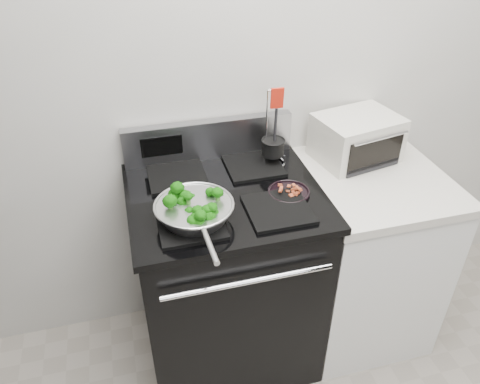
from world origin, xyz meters
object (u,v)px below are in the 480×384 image
object	(u,v)px
skillet	(194,210)
toaster_oven	(356,138)
gas_range	(227,275)
utensil_holder	(273,151)
bacon_plate	(289,190)

from	to	relation	value
skillet	toaster_oven	size ratio (longest dim) A/B	1.17
gas_range	utensil_holder	distance (m)	0.61
utensil_holder	bacon_plate	bearing A→B (deg)	-89.44
skillet	utensil_holder	world-z (taller)	utensil_holder
bacon_plate	toaster_oven	distance (m)	0.48
skillet	bacon_plate	world-z (taller)	skillet
gas_range	bacon_plate	xyz separation A→B (m)	(0.25, -0.07, 0.48)
skillet	utensil_holder	bearing A→B (deg)	35.61
bacon_plate	utensil_holder	xyz separation A→B (m)	(0.01, 0.24, 0.05)
bacon_plate	utensil_holder	world-z (taller)	utensil_holder
skillet	toaster_oven	distance (m)	0.88
bacon_plate	toaster_oven	world-z (taller)	toaster_oven
gas_range	toaster_oven	size ratio (longest dim) A/B	2.80
gas_range	skillet	size ratio (longest dim) A/B	2.39
utensil_holder	gas_range	bearing A→B (deg)	-144.25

